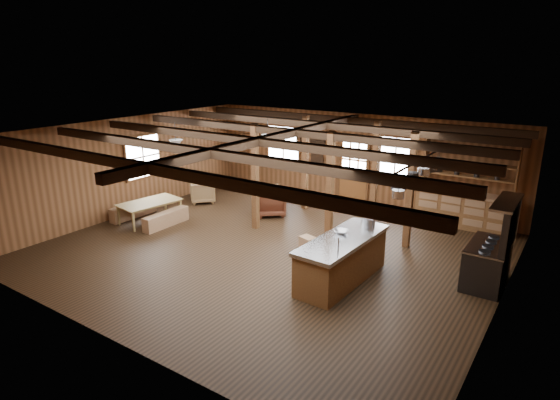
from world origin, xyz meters
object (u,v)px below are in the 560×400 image
object	(u,v)px
commercial_range	(491,257)
armchair_c	(203,192)
armchair_a	(271,202)
armchair_b	(273,197)
kitchen_island	(342,259)
dining_table	(151,212)

from	to	relation	value
commercial_range	armchair_c	bearing A→B (deg)	173.77
armchair_a	armchair_c	distance (m)	2.51
armchair_a	armchair_b	bearing A→B (deg)	-98.45
armchair_b	armchair_c	distance (m)	2.26
commercial_range	kitchen_island	bearing A→B (deg)	-148.94
kitchen_island	armchair_c	bearing A→B (deg)	160.76
armchair_c	dining_table	bearing A→B (deg)	134.87
kitchen_island	commercial_range	size ratio (longest dim) A/B	1.41
commercial_range	armchair_b	size ratio (longest dim) A/B	2.62
dining_table	armchair_a	xyz separation A→B (m)	(2.40, 2.38, 0.09)
armchair_a	armchair_c	world-z (taller)	armchair_a
commercial_range	armchair_b	xyz separation A→B (m)	(-6.56, 1.81, -0.28)
armchair_c	armchair_b	bearing A→B (deg)	-115.35
kitchen_island	dining_table	world-z (taller)	kitchen_island
armchair_a	commercial_range	bearing A→B (deg)	130.32
commercial_range	dining_table	size ratio (longest dim) A/B	1.09
armchair_a	armchair_b	size ratio (longest dim) A/B	1.23
dining_table	armchair_b	bearing A→B (deg)	-24.16
armchair_a	kitchen_island	bearing A→B (deg)	104.55
armchair_b	commercial_range	bearing A→B (deg)	-161.41
armchair_a	armchair_c	xyz separation A→B (m)	(-2.50, -0.18, -0.04)
dining_table	commercial_range	bearing A→B (deg)	-72.75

